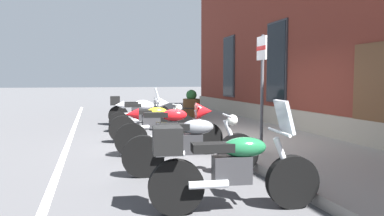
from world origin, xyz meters
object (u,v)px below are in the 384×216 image
(motorcycle_green_touring, at_px, (227,166))
(parking_sign, at_px, (262,76))
(motorcycle_white_sport, at_px, (145,113))
(motorcycle_silver_touring, at_px, (136,109))
(motorcycle_red_sport, at_px, (173,127))
(motorcycle_yellow_naked, at_px, (154,123))
(barrel_planter, at_px, (191,105))
(motorcycle_grey_naked, at_px, (193,146))

(motorcycle_green_touring, relative_size, parking_sign, 0.92)
(parking_sign, bearing_deg, motorcycle_white_sport, -160.82)
(motorcycle_silver_touring, xyz_separation_m, motorcycle_red_sport, (5.20, 0.14, 0.04))
(motorcycle_yellow_naked, height_order, motorcycle_red_sport, motorcycle_red_sport)
(motorcycle_red_sport, bearing_deg, motorcycle_green_touring, -1.73)
(barrel_planter, bearing_deg, motorcycle_red_sport, -18.85)
(motorcycle_white_sport, relative_size, motorcycle_green_touring, 0.97)
(motorcycle_yellow_naked, relative_size, barrel_planter, 2.16)
(motorcycle_yellow_naked, xyz_separation_m, motorcycle_red_sport, (1.78, 0.11, 0.11))
(motorcycle_green_touring, xyz_separation_m, parking_sign, (-2.35, 1.60, 1.06))
(motorcycle_grey_naked, xyz_separation_m, motorcycle_green_touring, (1.65, -0.05, 0.06))
(motorcycle_silver_touring, height_order, motorcycle_grey_naked, motorcycle_silver_touring)
(motorcycle_red_sport, height_order, motorcycle_grey_naked, motorcycle_red_sport)
(motorcycle_white_sport, xyz_separation_m, motorcycle_yellow_naked, (1.83, -0.04, -0.09))
(motorcycle_yellow_naked, distance_m, motorcycle_grey_naked, 3.39)
(motorcycle_yellow_naked, bearing_deg, motorcycle_green_touring, 0.10)
(motorcycle_silver_touring, height_order, motorcycle_yellow_naked, motorcycle_silver_touring)
(motorcycle_silver_touring, height_order, parking_sign, parking_sign)
(motorcycle_grey_naked, relative_size, barrel_planter, 2.17)
(motorcycle_silver_touring, distance_m, motorcycle_red_sport, 5.20)
(motorcycle_white_sport, height_order, parking_sign, parking_sign)
(motorcycle_silver_touring, xyz_separation_m, motorcycle_yellow_naked, (3.42, 0.03, -0.06))
(motorcycle_silver_touring, distance_m, barrel_planter, 2.26)
(motorcycle_yellow_naked, height_order, parking_sign, parking_sign)
(motorcycle_red_sport, height_order, barrel_planter, barrel_planter)
(motorcycle_silver_touring, height_order, motorcycle_red_sport, motorcycle_silver_touring)
(motorcycle_grey_naked, bearing_deg, motorcycle_red_sport, 178.42)
(motorcycle_yellow_naked, distance_m, barrel_planter, 4.64)
(motorcycle_red_sport, bearing_deg, motorcycle_yellow_naked, -176.55)
(motorcycle_yellow_naked, bearing_deg, barrel_planter, 152.75)
(motorcycle_grey_naked, height_order, motorcycle_green_touring, motorcycle_green_touring)
(motorcycle_silver_touring, bearing_deg, motorcycle_white_sport, 2.50)
(motorcycle_silver_touring, distance_m, motorcycle_grey_naked, 6.82)
(motorcycle_green_touring, bearing_deg, barrel_planter, 167.02)
(motorcycle_white_sport, height_order, motorcycle_yellow_naked, motorcycle_white_sport)
(motorcycle_red_sport, xyz_separation_m, barrel_planter, (-5.90, 2.01, 0.00))
(motorcycle_grey_naked, bearing_deg, motorcycle_silver_touring, -179.20)
(parking_sign, bearing_deg, barrel_planter, 175.73)
(motorcycle_white_sport, bearing_deg, motorcycle_yellow_naked, -1.16)
(motorcycle_yellow_naked, bearing_deg, parking_sign, 30.83)
(motorcycle_white_sport, xyz_separation_m, motorcycle_red_sport, (3.61, 0.07, 0.02))
(parking_sign, xyz_separation_m, barrel_planter, (-6.82, 0.51, -1.03))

